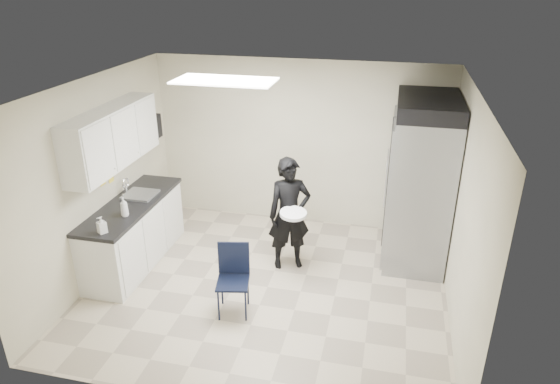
% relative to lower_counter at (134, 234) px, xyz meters
% --- Properties ---
extents(floor, '(4.50, 4.50, 0.00)m').
position_rel_lower_counter_xyz_m(floor, '(1.95, -0.20, -0.43)').
color(floor, '#BBAC93').
rests_on(floor, ground).
extents(ceiling, '(4.50, 4.50, 0.00)m').
position_rel_lower_counter_xyz_m(ceiling, '(1.95, -0.20, 2.17)').
color(ceiling, silver).
rests_on(ceiling, back_wall).
extents(back_wall, '(4.50, 0.00, 4.50)m').
position_rel_lower_counter_xyz_m(back_wall, '(1.95, 1.80, 0.87)').
color(back_wall, beige).
rests_on(back_wall, floor).
extents(left_wall, '(0.00, 4.00, 4.00)m').
position_rel_lower_counter_xyz_m(left_wall, '(-0.30, -0.20, 0.87)').
color(left_wall, beige).
rests_on(left_wall, floor).
extents(right_wall, '(0.00, 4.00, 4.00)m').
position_rel_lower_counter_xyz_m(right_wall, '(4.20, -0.20, 0.87)').
color(right_wall, beige).
rests_on(right_wall, floor).
extents(ceiling_panel, '(1.20, 0.60, 0.02)m').
position_rel_lower_counter_xyz_m(ceiling_panel, '(1.35, 0.20, 2.14)').
color(ceiling_panel, white).
rests_on(ceiling_panel, ceiling).
extents(lower_counter, '(0.60, 1.90, 0.86)m').
position_rel_lower_counter_xyz_m(lower_counter, '(0.00, 0.00, 0.00)').
color(lower_counter, silver).
rests_on(lower_counter, floor).
extents(countertop, '(0.64, 1.95, 0.05)m').
position_rel_lower_counter_xyz_m(countertop, '(0.00, 0.00, 0.46)').
color(countertop, black).
rests_on(countertop, lower_counter).
extents(sink, '(0.42, 0.40, 0.14)m').
position_rel_lower_counter_xyz_m(sink, '(0.02, 0.25, 0.44)').
color(sink, gray).
rests_on(sink, countertop).
extents(faucet, '(0.02, 0.02, 0.24)m').
position_rel_lower_counter_xyz_m(faucet, '(-0.18, 0.25, 0.59)').
color(faucet, silver).
rests_on(faucet, countertop).
extents(upper_cabinets, '(0.35, 1.80, 0.75)m').
position_rel_lower_counter_xyz_m(upper_cabinets, '(-0.13, 0.00, 1.40)').
color(upper_cabinets, silver).
rests_on(upper_cabinets, left_wall).
extents(towel_dispenser, '(0.22, 0.30, 0.35)m').
position_rel_lower_counter_xyz_m(towel_dispenser, '(-0.19, 1.15, 1.19)').
color(towel_dispenser, black).
rests_on(towel_dispenser, left_wall).
extents(notice_sticker_left, '(0.00, 0.12, 0.07)m').
position_rel_lower_counter_xyz_m(notice_sticker_left, '(-0.29, -0.10, 0.79)').
color(notice_sticker_left, yellow).
rests_on(notice_sticker_left, left_wall).
extents(notice_sticker_right, '(0.00, 0.12, 0.07)m').
position_rel_lower_counter_xyz_m(notice_sticker_right, '(-0.29, 0.10, 0.75)').
color(notice_sticker_right, yellow).
rests_on(notice_sticker_right, left_wall).
extents(commercial_fridge, '(0.80, 1.35, 2.10)m').
position_rel_lower_counter_xyz_m(commercial_fridge, '(3.78, 1.07, 0.62)').
color(commercial_fridge, gray).
rests_on(commercial_fridge, floor).
extents(fridge_compressor, '(0.80, 1.35, 0.20)m').
position_rel_lower_counter_xyz_m(fridge_compressor, '(3.78, 1.07, 1.77)').
color(fridge_compressor, black).
rests_on(fridge_compressor, commercial_fridge).
extents(folding_chair, '(0.44, 0.44, 0.84)m').
position_rel_lower_counter_xyz_m(folding_chair, '(1.69, -0.79, -0.01)').
color(folding_chair, black).
rests_on(folding_chair, floor).
extents(man_tuxedo, '(0.68, 0.58, 1.57)m').
position_rel_lower_counter_xyz_m(man_tuxedo, '(2.11, 0.40, 0.36)').
color(man_tuxedo, black).
rests_on(man_tuxedo, floor).
extents(bucket_lid, '(0.46, 0.46, 0.04)m').
position_rel_lower_counter_xyz_m(bucket_lid, '(2.21, 0.17, 0.49)').
color(bucket_lid, silver).
rests_on(bucket_lid, man_tuxedo).
extents(soap_bottle_a, '(0.13, 0.13, 0.26)m').
position_rel_lower_counter_xyz_m(soap_bottle_a, '(0.13, -0.36, 0.61)').
color(soap_bottle_a, white).
rests_on(soap_bottle_a, countertop).
extents(soap_bottle_b, '(0.13, 0.13, 0.21)m').
position_rel_lower_counter_xyz_m(soap_bottle_b, '(0.10, -0.83, 0.59)').
color(soap_bottle_b, '#A8A8B4').
rests_on(soap_bottle_b, countertop).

